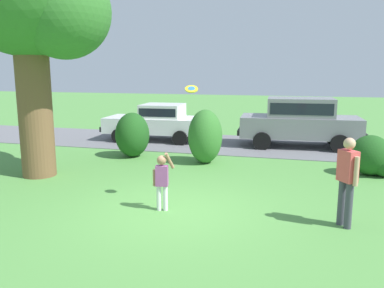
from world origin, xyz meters
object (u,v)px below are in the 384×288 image
(child_thrower, at_px, (162,178))
(frisbee, at_px, (191,89))
(oak_tree_large, at_px, (35,6))
(parked_suv, at_px, (300,120))
(parked_sedan, at_px, (158,121))
(adult_onlooker, at_px, (347,177))

(child_thrower, distance_m, frisbee, 2.01)
(child_thrower, xyz_separation_m, frisbee, (0.50, 0.56, 1.86))
(oak_tree_large, distance_m, parked_suv, 10.07)
(frisbee, bearing_deg, parked_sedan, 115.35)
(parked_sedan, bearing_deg, frisbee, -64.65)
(frisbee, distance_m, adult_onlooker, 3.59)
(parked_suv, relative_size, child_thrower, 3.73)
(adult_onlooker, bearing_deg, parked_sedan, 130.13)
(parked_sedan, bearing_deg, oak_tree_large, -100.85)
(parked_sedan, xyz_separation_m, child_thrower, (3.08, -8.10, -0.13))
(oak_tree_large, relative_size, frisbee, 22.03)
(parked_sedan, height_order, frisbee, frisbee)
(child_thrower, bearing_deg, adult_onlooker, 1.38)
(parked_sedan, height_order, parked_suv, parked_suv)
(oak_tree_large, relative_size, parked_suv, 1.38)
(parked_suv, xyz_separation_m, child_thrower, (-2.76, -8.21, -0.36))
(oak_tree_large, distance_m, frisbee, 5.38)
(oak_tree_large, height_order, frisbee, oak_tree_large)
(frisbee, bearing_deg, child_thrower, -131.33)
(oak_tree_large, height_order, parked_suv, oak_tree_large)
(parked_suv, bearing_deg, child_thrower, -108.62)
(parked_sedan, height_order, child_thrower, parked_sedan)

